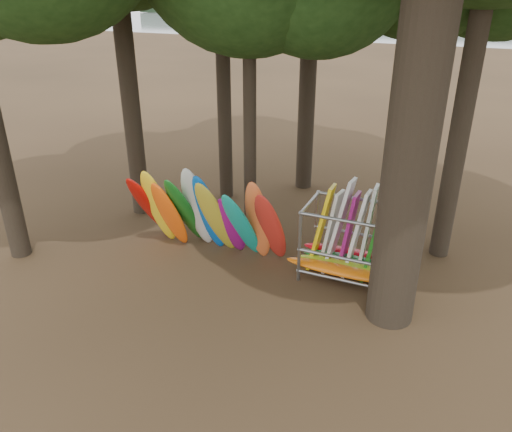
% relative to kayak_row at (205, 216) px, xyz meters
% --- Properties ---
extents(ground, '(120.00, 120.00, 0.00)m').
position_rel_kayak_row_xyz_m(ground, '(1.34, -1.16, -1.28)').
color(ground, '#47331E').
rests_on(ground, ground).
extents(lake, '(160.00, 160.00, 0.00)m').
position_rel_kayak_row_xyz_m(lake, '(1.34, 58.84, -1.28)').
color(lake, gray).
rests_on(lake, ground).
extents(far_shore, '(160.00, 4.00, 4.00)m').
position_rel_kayak_row_xyz_m(far_shore, '(1.34, 108.84, 0.72)').
color(far_shore, black).
rests_on(far_shore, ground).
extents(kayak_row, '(4.74, 2.09, 2.96)m').
position_rel_kayak_row_xyz_m(kayak_row, '(0.00, 0.00, 0.00)').
color(kayak_row, '#B20C06').
rests_on(kayak_row, ground).
extents(storage_rack, '(3.24, 1.54, 2.78)m').
position_rel_kayak_row_xyz_m(storage_rack, '(4.11, 0.53, -0.32)').
color(storage_rack, gray).
rests_on(storage_rack, ground).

